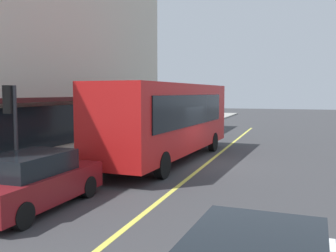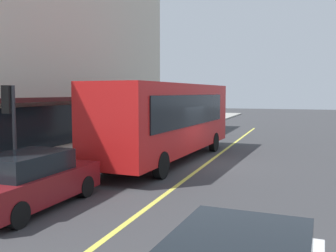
{
  "view_description": "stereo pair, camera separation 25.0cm",
  "coord_description": "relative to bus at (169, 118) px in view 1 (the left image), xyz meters",
  "views": [
    {
      "loc": [
        -16.33,
        -3.65,
        3.12
      ],
      "look_at": [
        0.2,
        1.86,
        1.6
      ],
      "focal_mm": 41.01,
      "sensor_mm": 36.0,
      "label": 1
    },
    {
      "loc": [
        -16.25,
        -3.88,
        3.12
      ],
      "look_at": [
        0.2,
        1.86,
        1.6
      ],
      "focal_mm": 41.01,
      "sensor_mm": 36.0,
      "label": 2
    }
  ],
  "objects": [
    {
      "name": "car_maroon",
      "position": [
        -8.13,
        1.19,
        -1.24
      ],
      "size": [
        4.33,
        1.92,
        1.52
      ],
      "color": "maroon",
      "rests_on": "ground"
    },
    {
      "name": "bus",
      "position": [
        0.0,
        0.0,
        0.0
      ],
      "size": [
        11.25,
        3.14,
        3.5
      ],
      "color": "red",
      "rests_on": "ground"
    },
    {
      "name": "ground",
      "position": [
        -0.23,
        -1.81,
        -1.99
      ],
      "size": [
        120.0,
        120.0,
        0.0
      ],
      "primitive_type": "plane",
      "color": "#38383A"
    },
    {
      "name": "lane_centre_stripe",
      "position": [
        -0.23,
        -1.81,
        -1.98
      ],
      "size": [
        36.0,
        0.16,
        0.01
      ],
      "primitive_type": "cube",
      "color": "#D8D14C",
      "rests_on": "ground"
    },
    {
      "name": "traffic_light",
      "position": [
        -6.5,
        3.2,
        0.55
      ],
      "size": [
        0.3,
        0.52,
        3.2
      ],
      "color": "#2D2D33",
      "rests_on": "sidewalk"
    },
    {
      "name": "sidewalk",
      "position": [
        -0.23,
        4.11,
        -1.91
      ],
      "size": [
        80.0,
        3.13,
        0.15
      ],
      "primitive_type": "cube",
      "color": "#9E9B93",
      "rests_on": "ground"
    },
    {
      "name": "pedestrian_at_corner",
      "position": [
        4.48,
        4.93,
        -0.72
      ],
      "size": [
        0.34,
        0.34,
        1.83
      ],
      "color": "black",
      "rests_on": "sidewalk"
    }
  ]
}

